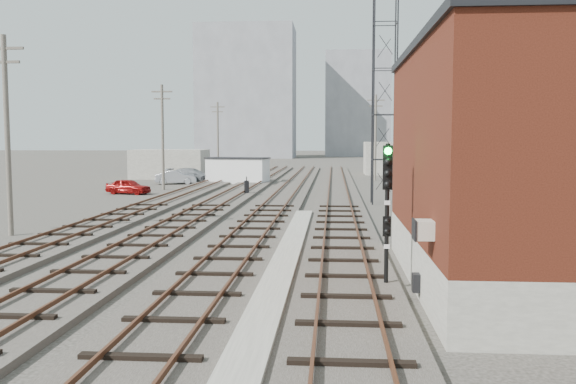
# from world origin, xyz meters

# --- Properties ---
(ground) EXTENTS (320.00, 320.00, 0.00)m
(ground) POSITION_xyz_m (0.00, 60.00, 0.00)
(ground) COLOR #282621
(ground) RESTS_ON ground
(track_right) EXTENTS (3.20, 90.00, 0.39)m
(track_right) POSITION_xyz_m (2.50, 39.00, 0.11)
(track_right) COLOR #332D28
(track_right) RESTS_ON ground
(track_mid_right) EXTENTS (3.20, 90.00, 0.39)m
(track_mid_right) POSITION_xyz_m (-1.50, 39.00, 0.11)
(track_mid_right) COLOR #332D28
(track_mid_right) RESTS_ON ground
(track_mid_left) EXTENTS (3.20, 90.00, 0.39)m
(track_mid_left) POSITION_xyz_m (-5.50, 39.00, 0.11)
(track_mid_left) COLOR #332D28
(track_mid_left) RESTS_ON ground
(track_left) EXTENTS (3.20, 90.00, 0.39)m
(track_left) POSITION_xyz_m (-9.50, 39.00, 0.11)
(track_left) COLOR #332D28
(track_left) RESTS_ON ground
(platform_curb) EXTENTS (0.90, 28.00, 0.26)m
(platform_curb) POSITION_xyz_m (0.50, 14.00, 0.13)
(platform_curb) COLOR gray
(platform_curb) RESTS_ON ground
(brick_building) EXTENTS (6.54, 12.20, 7.22)m
(brick_building) POSITION_xyz_m (7.50, 12.00, 3.63)
(brick_building) COLOR gray
(brick_building) RESTS_ON ground
(lattice_tower) EXTENTS (1.60, 1.60, 15.00)m
(lattice_tower) POSITION_xyz_m (5.50, 35.00, 7.50)
(lattice_tower) COLOR black
(lattice_tower) RESTS_ON ground
(utility_pole_left_a) EXTENTS (1.80, 0.24, 9.00)m
(utility_pole_left_a) POSITION_xyz_m (-12.50, 20.00, 4.80)
(utility_pole_left_a) COLOR #595147
(utility_pole_left_a) RESTS_ON ground
(utility_pole_left_b) EXTENTS (1.80, 0.24, 9.00)m
(utility_pole_left_b) POSITION_xyz_m (-12.50, 45.00, 4.80)
(utility_pole_left_b) COLOR #595147
(utility_pole_left_b) RESTS_ON ground
(utility_pole_left_c) EXTENTS (1.80, 0.24, 9.00)m
(utility_pole_left_c) POSITION_xyz_m (-12.50, 70.00, 4.80)
(utility_pole_left_c) COLOR #595147
(utility_pole_left_c) RESTS_ON ground
(utility_pole_right_a) EXTENTS (1.80, 0.24, 9.00)m
(utility_pole_right_a) POSITION_xyz_m (6.50, 28.00, 4.80)
(utility_pole_right_a) COLOR #595147
(utility_pole_right_a) RESTS_ON ground
(utility_pole_right_b) EXTENTS (1.80, 0.24, 9.00)m
(utility_pole_right_b) POSITION_xyz_m (6.50, 58.00, 4.80)
(utility_pole_right_b) COLOR #595147
(utility_pole_right_b) RESTS_ON ground
(apartment_left) EXTENTS (22.00, 14.00, 30.00)m
(apartment_left) POSITION_xyz_m (-18.00, 135.00, 15.00)
(apartment_left) COLOR gray
(apartment_left) RESTS_ON ground
(apartment_right) EXTENTS (16.00, 12.00, 26.00)m
(apartment_right) POSITION_xyz_m (8.00, 150.00, 13.00)
(apartment_right) COLOR gray
(apartment_right) RESTS_ON ground
(shed_left) EXTENTS (8.00, 5.00, 3.20)m
(shed_left) POSITION_xyz_m (-16.00, 60.00, 1.60)
(shed_left) COLOR gray
(shed_left) RESTS_ON ground
(shed_right) EXTENTS (6.00, 6.00, 4.00)m
(shed_right) POSITION_xyz_m (9.00, 70.00, 2.00)
(shed_right) COLOR gray
(shed_right) RESTS_ON ground
(signal_mast) EXTENTS (0.40, 0.42, 4.26)m
(signal_mast) POSITION_xyz_m (3.70, 11.21, 2.53)
(signal_mast) COLOR gray
(signal_mast) RESTS_ON ground
(switch_stand) EXTENTS (0.42, 0.42, 1.37)m
(switch_stand) POSITION_xyz_m (-4.58, 40.25, 0.65)
(switch_stand) COLOR black
(switch_stand) RESTS_ON ground
(site_trailer) EXTENTS (6.48, 3.79, 2.56)m
(site_trailer) POSITION_xyz_m (-7.32, 53.19, 1.29)
(site_trailer) COLOR white
(site_trailer) RESTS_ON ground
(car_red) EXTENTS (3.83, 2.24, 1.23)m
(car_red) POSITION_xyz_m (-14.13, 40.72, 0.61)
(car_red) COLOR maroon
(car_red) RESTS_ON ground
(car_silver) EXTENTS (4.18, 2.27, 1.31)m
(car_silver) POSITION_xyz_m (-13.13, 51.53, 0.65)
(car_silver) COLOR #9D9EA4
(car_silver) RESTS_ON ground
(car_grey) EXTENTS (5.17, 2.39, 1.46)m
(car_grey) POSITION_xyz_m (-12.02, 53.65, 0.73)
(car_grey) COLOR gray
(car_grey) RESTS_ON ground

